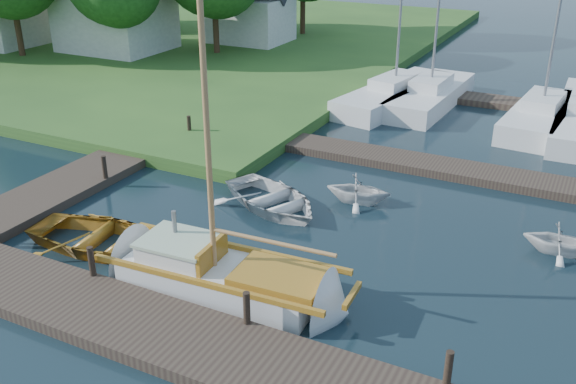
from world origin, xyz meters
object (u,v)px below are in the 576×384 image
at_px(mooring_post_1, 91,261).
at_px(tender_b, 359,187).
at_px(mooring_post_3, 448,369).
at_px(marina_boat_1, 430,94).
at_px(tender_a, 272,196).
at_px(marina_boat_0, 395,93).
at_px(tender_d, 561,237).
at_px(marina_boat_2, 541,114).
at_px(mooring_post_4, 104,167).
at_px(house_a, 114,9).
at_px(house_c, 249,9).
at_px(dinghy, 100,234).
at_px(mooring_post_2, 247,308).
at_px(sailboat, 228,280).
at_px(mooring_post_5, 189,125).

xyz_separation_m(mooring_post_1, tender_b, (4.20, 7.66, -0.15)).
bearing_deg(mooring_post_3, marina_boat_1, 106.30).
bearing_deg(tender_a, marina_boat_0, 26.95).
relative_size(mooring_post_3, tender_d, 0.42).
height_order(marina_boat_1, marina_boat_2, marina_boat_2).
bearing_deg(mooring_post_4, house_a, 129.09).
xyz_separation_m(mooring_post_1, house_c, (-11.00, 27.00, 1.88)).
bearing_deg(dinghy, mooring_post_2, -111.33).
xyz_separation_m(mooring_post_3, marina_boat_1, (-5.68, 19.41, -0.13)).
xyz_separation_m(mooring_post_3, house_c, (-20.00, 27.00, 1.88)).
height_order(mooring_post_3, sailboat, sailboat).
bearing_deg(mooring_post_5, tender_d, -11.48).
bearing_deg(mooring_post_3, sailboat, 167.48).
xyz_separation_m(dinghy, tender_a, (3.07, 4.47, -0.04)).
height_order(mooring_post_3, tender_a, mooring_post_3).
bearing_deg(tender_b, mooring_post_5, 65.24).
distance_m(mooring_post_3, tender_d, 7.22).
height_order(tender_b, house_a, house_a).
distance_m(tender_d, marina_boat_0, 14.65).
bearing_deg(marina_boat_2, dinghy, 155.14).
distance_m(marina_boat_1, house_c, 16.33).
height_order(mooring_post_5, house_c, house_c).
bearing_deg(tender_b, marina_boat_0, 3.57).
distance_m(tender_a, marina_boat_1, 13.45).
distance_m(tender_d, marina_boat_2, 11.51).
relative_size(mooring_post_4, marina_boat_1, 0.08).
distance_m(dinghy, marina_boat_1, 18.40).
distance_m(mooring_post_1, marina_boat_2, 20.29).
bearing_deg(mooring_post_4, mooring_post_1, -51.34).
relative_size(tender_a, marina_boat_2, 0.34).
xyz_separation_m(mooring_post_2, house_a, (-21.50, 21.00, 2.26)).
xyz_separation_m(dinghy, house_c, (-9.84, 25.43, 2.14)).
height_order(dinghy, tender_a, dinghy).
bearing_deg(mooring_post_3, mooring_post_4, 158.96).
distance_m(mooring_post_3, dinghy, 10.28).
bearing_deg(sailboat, tender_a, 102.04).
bearing_deg(sailboat, mooring_post_1, -161.08).
bearing_deg(marina_boat_1, house_a, 88.38).
height_order(sailboat, house_c, sailboat).
relative_size(mooring_post_5, house_c, 0.15).
distance_m(mooring_post_4, house_a, 20.74).
relative_size(tender_d, marina_boat_1, 0.19).
distance_m(mooring_post_2, house_a, 30.14).
relative_size(mooring_post_5, dinghy, 0.19).
bearing_deg(tender_d, house_a, 60.35).
relative_size(mooring_post_5, tender_a, 0.20).
bearing_deg(marina_boat_1, sailboat, -177.55).
distance_m(house_a, house_c, 8.49).
distance_m(sailboat, marina_boat_0, 17.69).
height_order(mooring_post_2, mooring_post_5, same).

